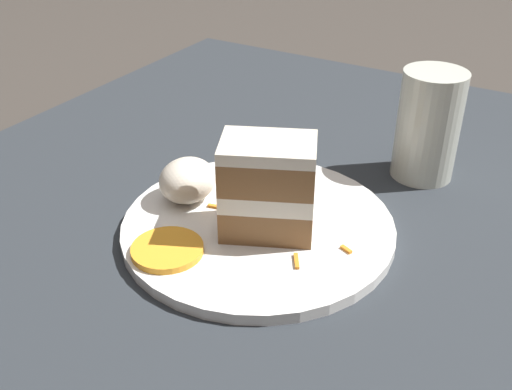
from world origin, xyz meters
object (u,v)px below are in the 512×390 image
plate (256,228)px  drinking_glass (427,132)px  cake_slice (268,187)px  orange_garnish (167,249)px  cream_dollop (186,181)px

plate → drinking_glass: size_ratio=2.17×
plate → drinking_glass: drinking_glass is taller
plate → cake_slice: (0.00, 0.01, 0.06)m
orange_garnish → drinking_glass: size_ratio=0.54×
cream_dollop → orange_garnish: 0.10m
plate → drinking_glass: bearing=152.6°
cream_dollop → drinking_glass: bearing=136.4°
cream_dollop → drinking_glass: size_ratio=0.50×
cake_slice → drinking_glass: size_ratio=0.84×
orange_garnish → plate: bearing=150.6°
cake_slice → orange_garnish: size_ratio=1.56×
cream_dollop → drinking_glass: drinking_glass is taller
cream_dollop → orange_garnish: bearing=24.7°
plate → orange_garnish: orange_garnish is taller
plate → cream_dollop: (-0.00, -0.09, 0.03)m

